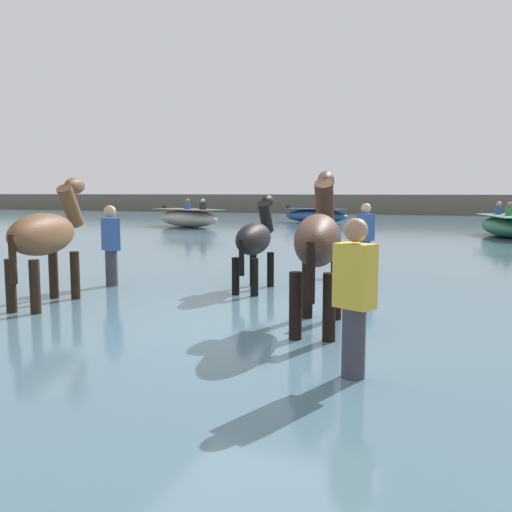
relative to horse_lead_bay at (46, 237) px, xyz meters
name	(u,v)px	position (x,y,z in m)	size (l,w,h in m)	color
ground_plane	(265,349)	(3.27, -0.13, -1.22)	(120.00, 120.00, 0.00)	#666051
water_surface	(381,252)	(3.27, 9.87, -1.08)	(90.00, 90.00, 0.28)	#476675
horse_lead_bay	(46,237)	(0.00, 0.00, 0.00)	(0.73, 1.91, 2.06)	brown
horse_trailing_black	(255,241)	(2.31, 2.08, -0.16)	(0.50, 1.65, 1.80)	black
horse_flank_dark_bay	(319,244)	(3.86, 0.03, 0.03)	(0.71, 1.95, 2.12)	#382319
boat_far_inshore	(188,218)	(-6.29, 16.38, -0.53)	(4.08, 2.88, 1.30)	#B2AD9E
boat_far_offshore	(506,226)	(6.90, 15.27, -0.56)	(2.16, 4.31, 1.23)	#337556
boat_mid_outer	(316,216)	(-1.63, 21.60, -0.57)	(3.82, 2.26, 1.22)	#28518E
person_onlooker_left	(354,309)	(4.57, -1.59, -0.35)	(0.37, 0.32, 1.63)	#383842
person_wading_mid	(365,242)	(3.61, 4.90, -0.35)	(0.35, 0.38, 1.63)	#383842
person_wading_close	(111,251)	(-0.07, 1.60, -0.35)	(0.38, 0.34, 1.63)	#383842
far_shoreline	(430,206)	(3.27, 36.03, -0.37)	(80.00, 2.40, 1.70)	#605B4C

